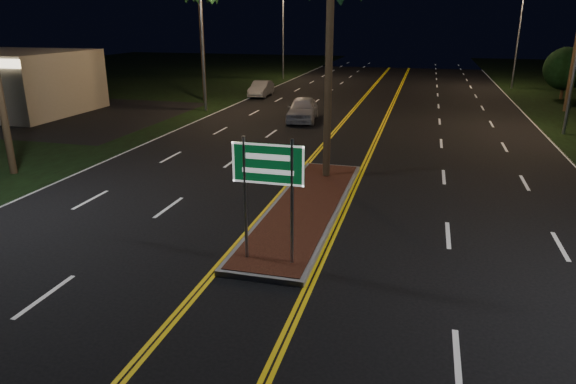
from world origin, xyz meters
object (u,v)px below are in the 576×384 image
(streetlight_right_far, at_px, (516,23))
(car_far, at_px, (261,87))
(streetlight_left_far, at_px, (287,22))
(car_near, at_px, (303,107))
(streetlight_right_mid, at_px, (574,26))
(highway_sign, at_px, (268,176))
(shrub_far, at_px, (566,69))
(median_island, at_px, (306,207))
(streetlight_left_mid, at_px, (207,24))

(streetlight_right_far, distance_m, car_far, 23.15)
(streetlight_left_far, height_order, car_near, streetlight_left_far)
(car_far, bearing_deg, streetlight_right_mid, -27.77)
(car_near, distance_m, car_far, 10.93)
(streetlight_right_far, bearing_deg, highway_sign, -105.15)
(streetlight_right_mid, height_order, car_far, streetlight_right_mid)
(shrub_far, bearing_deg, streetlight_right_mid, -102.82)
(streetlight_right_far, xyz_separation_m, car_far, (-19.99, -10.59, -4.94))
(median_island, distance_m, highway_sign, 4.80)
(highway_sign, xyz_separation_m, streetlight_left_far, (-10.61, 41.20, 3.25))
(streetlight_left_far, relative_size, car_far, 2.10)
(highway_sign, bearing_deg, car_far, 108.14)
(streetlight_right_mid, xyz_separation_m, shrub_far, (3.19, 14.00, -3.32))
(streetlight_left_far, height_order, streetlight_right_mid, same)
(car_near, xyz_separation_m, car_far, (-5.67, 9.35, -0.13))
(median_island, bearing_deg, car_near, 103.82)
(median_island, bearing_deg, streetlight_left_far, 106.00)
(streetlight_left_far, distance_m, streetlight_right_far, 21.32)
(streetlight_left_far, xyz_separation_m, streetlight_right_mid, (21.23, -22.00, 0.00))
(shrub_far, distance_m, car_far, 23.68)
(highway_sign, distance_m, streetlight_right_far, 40.74)
(shrub_far, distance_m, car_near, 22.43)
(streetlight_right_far, height_order, car_far, streetlight_right_far)
(streetlight_right_mid, relative_size, shrub_far, 2.27)
(streetlight_right_far, height_order, car_near, streetlight_right_far)
(highway_sign, bearing_deg, streetlight_left_far, 104.44)
(shrub_far, xyz_separation_m, car_near, (-17.51, -13.94, -1.49))
(shrub_far, height_order, car_far, shrub_far)
(streetlight_left_mid, bearing_deg, streetlight_left_far, 90.00)
(streetlight_right_mid, bearing_deg, streetlight_right_far, 90.00)
(car_near, bearing_deg, streetlight_right_mid, -7.39)
(median_island, relative_size, shrub_far, 2.59)
(streetlight_right_far, xyz_separation_m, car_near, (-14.32, -19.94, -4.81))
(median_island, relative_size, streetlight_right_far, 1.14)
(car_far, bearing_deg, streetlight_right_far, 25.36)
(streetlight_left_mid, bearing_deg, car_far, 80.49)
(streetlight_left_mid, bearing_deg, car_near, -15.67)
(highway_sign, relative_size, streetlight_left_far, 0.36)
(streetlight_left_far, bearing_deg, shrub_far, -18.14)
(median_island, bearing_deg, shrub_far, 64.55)
(streetlight_left_far, bearing_deg, car_near, -72.52)
(streetlight_left_mid, bearing_deg, streetlight_right_far, 40.30)
(streetlight_right_mid, xyz_separation_m, streetlight_right_far, (0.00, 20.00, 0.00))
(median_island, xyz_separation_m, car_near, (-3.71, 15.06, 0.76))
(car_far, bearing_deg, car_near, -61.33)
(streetlight_left_mid, distance_m, car_far, 8.99)
(highway_sign, xyz_separation_m, car_far, (-9.37, 28.61, -1.69))
(streetlight_left_far, xyz_separation_m, streetlight_right_far, (21.23, -2.00, 0.00))
(shrub_far, bearing_deg, median_island, -115.45)
(highway_sign, height_order, shrub_far, shrub_far)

